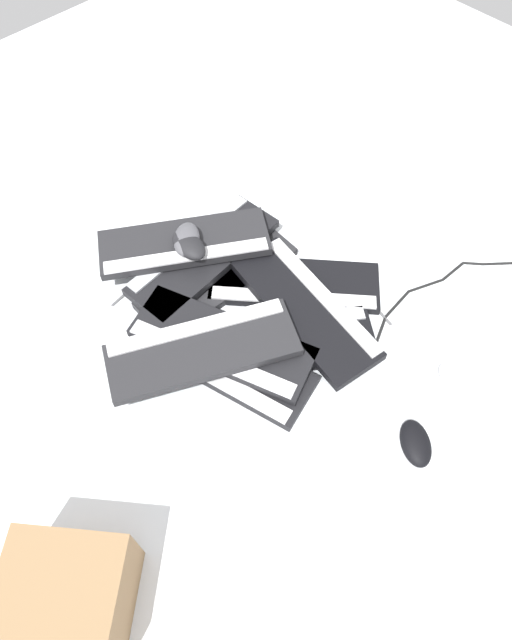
{
  "coord_description": "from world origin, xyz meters",
  "views": [
    {
      "loc": [
        -0.51,
        0.56,
        1.22
      ],
      "look_at": [
        0.03,
        0.04,
        0.04
      ],
      "focal_mm": 32.0,
      "sensor_mm": 36.0,
      "label": 1
    }
  ],
  "objects": [
    {
      "name": "cardboard_box",
      "position": [
        -0.19,
        0.72,
        0.08
      ],
      "size": [
        0.3,
        0.3,
        0.17
      ],
      "primitive_type": "cube",
      "rotation": [
        0.0,
        0.0,
        3.85
      ],
      "color": "olive",
      "rests_on": "ground"
    },
    {
      "name": "mouse_2",
      "position": [
        0.28,
        0.04,
        0.11
      ],
      "size": [
        0.11,
        0.07,
        0.04
      ],
      "primitive_type": "ellipsoid",
      "rotation": [
        0.0,
        0.0,
        6.21
      ],
      "color": "black",
      "rests_on": "keyboard_7"
    },
    {
      "name": "keyboard_8",
      "position": [
        0.04,
        0.2,
        0.07
      ],
      "size": [
        0.33,
        0.46,
        0.03
      ],
      "color": "#232326",
      "rests_on": "keyboard_6"
    },
    {
      "name": "keyboard_4",
      "position": [
        -0.03,
        -0.07,
        0.04
      ],
      "size": [
        0.46,
        0.22,
        0.03
      ],
      "color": "black",
      "rests_on": "keyboard_3"
    },
    {
      "name": "cable_1",
      "position": [
        0.14,
        -0.06,
        0.0
      ],
      "size": [
        0.55,
        0.49,
        0.01
      ],
      "color": "#59595B",
      "rests_on": "ground"
    },
    {
      "name": "keyboard_3",
      "position": [
        0.05,
        -0.12,
        0.01
      ],
      "size": [
        0.43,
        0.4,
        0.03
      ],
      "color": "black",
      "rests_on": "ground"
    },
    {
      "name": "keyboard_2",
      "position": [
        -0.05,
        0.02,
        0.01
      ],
      "size": [
        0.38,
        0.44,
        0.03
      ],
      "color": "black",
      "rests_on": "ground"
    },
    {
      "name": "keyboard_1",
      "position": [
        0.01,
        0.16,
        0.01
      ],
      "size": [
        0.46,
        0.26,
        0.03
      ],
      "color": "black",
      "rests_on": "ground"
    },
    {
      "name": "keyboard_5",
      "position": [
        0.27,
        -0.0,
        0.04
      ],
      "size": [
        0.19,
        0.45,
        0.03
      ],
      "color": "black",
      "rests_on": "keyboard_0"
    },
    {
      "name": "mouse_1",
      "position": [
        -0.41,
        -0.2,
        0.02
      ],
      "size": [
        0.11,
        0.07,
        0.04
      ],
      "primitive_type": "ellipsoid",
      "rotation": [
        0.0,
        0.0,
        6.23
      ],
      "color": "silver",
      "rests_on": "ground"
    },
    {
      "name": "cable_0",
      "position": [
        -0.21,
        -0.38,
        0.0
      ],
      "size": [
        0.14,
        0.48,
        0.01
      ],
      "color": "black",
      "rests_on": "ground"
    },
    {
      "name": "keyboard_0",
      "position": [
        0.21,
        0.01,
        0.01
      ],
      "size": [
        0.17,
        0.45,
        0.03
      ],
      "color": "#232326",
      "rests_on": "ground"
    },
    {
      "name": "mouse_3",
      "position": [
        0.3,
        0.03,
        0.11
      ],
      "size": [
        0.12,
        0.12,
        0.04
      ],
      "primitive_type": "ellipsoid",
      "rotation": [
        0.0,
        0.0,
        2.36
      ],
      "color": "#4C4C51",
      "rests_on": "keyboard_7"
    },
    {
      "name": "keyboard_7",
      "position": [
        0.32,
        0.02,
        0.07
      ],
      "size": [
        0.36,
        0.45,
        0.03
      ],
      "color": "#232326",
      "rests_on": "keyboard_5"
    },
    {
      "name": "keyboard_6",
      "position": [
        0.04,
        0.14,
        0.04
      ],
      "size": [
        0.46,
        0.3,
        0.03
      ],
      "color": "black",
      "rests_on": "keyboard_1"
    },
    {
      "name": "ground_plane",
      "position": [
        0.0,
        0.0,
        0.0
      ],
      "size": [
        3.2,
        3.2,
        0.0
      ],
      "primitive_type": "plane",
      "color": "silver"
    },
    {
      "name": "mouse_0",
      "position": [
        -0.43,
        0.0,
        0.02
      ],
      "size": [
        0.13,
        0.12,
        0.04
      ],
      "primitive_type": "ellipsoid",
      "rotation": [
        0.0,
        0.0,
        2.48
      ],
      "color": "black",
      "rests_on": "ground"
    }
  ]
}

